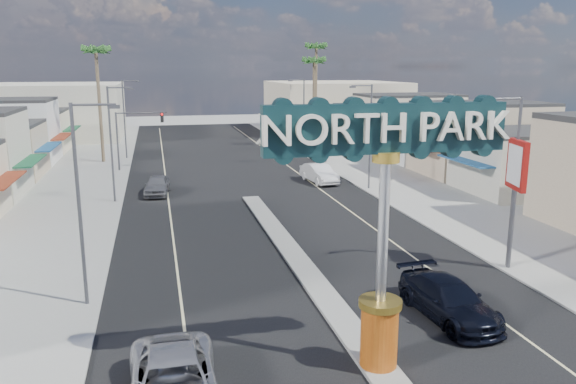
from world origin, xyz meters
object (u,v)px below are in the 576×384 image
streetlight_l_near (82,195)px  streetlight_r_mid (369,131)px  palm_left_far (96,57)px  palm_right_far (316,52)px  traffic_signal_left (135,129)px  traffic_signal_right (310,125)px  gateway_sign (384,206)px  streetlight_l_far (126,115)px  streetlight_l_mid (113,138)px  car_parked_right (319,173)px  streetlight_r_near (512,174)px  palm_right_mid (314,65)px  suv_right (449,299)px  streetlight_r_far (303,112)px  bank_pylon_sign (516,172)px  car_parked_left (157,185)px

streetlight_l_near → streetlight_r_mid: size_ratio=1.00×
palm_left_far → palm_right_far: (28.00, 12.00, 0.89)m
traffic_signal_left → traffic_signal_right: (18.37, 0.00, 0.00)m
traffic_signal_right → streetlight_l_near: size_ratio=0.67×
traffic_signal_left → gateway_sign: bearing=-77.7°
palm_left_far → traffic_signal_right: bearing=-15.1°
streetlight_l_far → palm_left_far: (-2.57, -2.00, 6.43)m
streetlight_l_mid → palm_left_far: palm_left_far is taller
gateway_sign → palm_right_far: palm_right_far is taller
streetlight_l_far → car_parked_right: 25.66m
traffic_signal_right → palm_right_far: palm_right_far is taller
traffic_signal_left → streetlight_l_mid: bearing=-95.1°
gateway_sign → streetlight_l_mid: bearing=110.4°
traffic_signal_left → streetlight_l_near: (-1.25, -33.99, 0.79)m
gateway_sign → streetlight_r_near: gateway_sign is taller
palm_right_mid → suv_right: 52.44m
streetlight_r_far → car_parked_right: (-3.18, -18.12, -4.21)m
traffic_signal_left → bank_pylon_sign: bearing=-60.1°
car_parked_left → car_parked_right: 14.65m
streetlight_l_mid → car_parked_left: size_ratio=1.89×
bank_pylon_sign → palm_right_far: bearing=98.3°
streetlight_r_mid → bank_pylon_sign: size_ratio=1.34×
streetlight_r_mid → car_parked_right: size_ratio=1.72×
palm_right_mid → palm_left_far: bearing=-167.0°
palm_right_mid → car_parked_left: palm_right_mid is taller
suv_right → palm_left_far: bearing=106.2°
traffic_signal_right → palm_right_mid: size_ratio=0.50×
suv_right → streetlight_l_near: bearing=157.1°
streetlight_r_mid → gateway_sign: bearing=-110.4°
gateway_sign → streetlight_r_near: (10.43, 8.02, -0.86)m
streetlight_r_far → traffic_signal_right: bearing=-98.9°
streetlight_l_far → streetlight_r_mid: same height
traffic_signal_right → streetlight_l_near: (-19.62, -33.99, 0.79)m
gateway_sign → traffic_signal_left: gateway_sign is taller
streetlight_l_near → bank_pylon_sign: streetlight_l_near is taller
streetlight_l_near → suv_right: bearing=-17.9°
streetlight_r_near → suv_right: streetlight_r_near is taller
palm_right_mid → car_parked_left: bearing=-130.4°
streetlight_l_far → streetlight_r_mid: 30.32m
streetlight_l_near → suv_right: 16.24m
streetlight_l_mid → palm_left_far: 21.16m
streetlight_l_far → car_parked_right: streetlight_l_far is taller
streetlight_l_near → suv_right: (14.91, -4.81, -4.25)m
suv_right → car_parked_left: bearing=108.5°
streetlight_l_mid → car_parked_right: size_ratio=1.72×
streetlight_l_near → streetlight_l_mid: size_ratio=1.00×
palm_left_far → streetlight_l_mid: bearing=-82.7°
streetlight_r_far → palm_right_mid: size_ratio=0.74×
streetlight_r_mid → palm_left_far: (-23.43, 20.00, 6.43)m
palm_left_far → streetlight_r_mid: bearing=-40.5°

